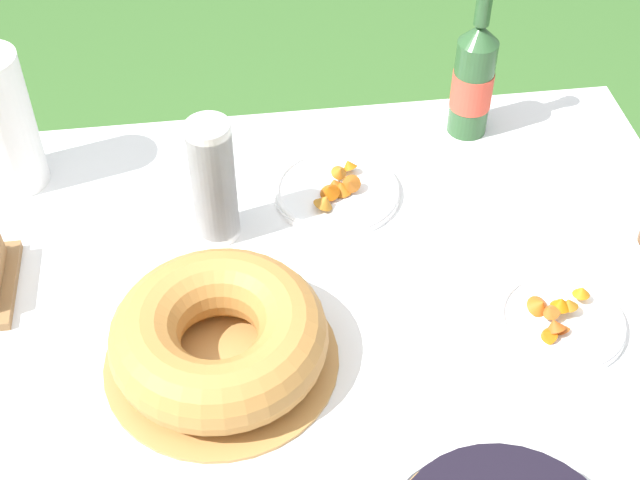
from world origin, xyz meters
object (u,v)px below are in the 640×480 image
cup_stack (213,182)px  cider_bottle_green (473,79)px  snack_plate_near (561,319)px  paper_towel_roll (1,122)px  bundt_cake (219,338)px  snack_plate_left (337,190)px

cup_stack → cider_bottle_green: cider_bottle_green is taller
snack_plate_near → paper_towel_roll: bearing=152.0°
cup_stack → cider_bottle_green: 0.53m
bundt_cake → cup_stack: (0.01, 0.27, 0.06)m
snack_plate_near → paper_towel_roll: 0.97m
cup_stack → bundt_cake: bearing=-92.1°
bundt_cake → cup_stack: 0.28m
cider_bottle_green → snack_plate_near: cider_bottle_green is taller
snack_plate_near → snack_plate_left: 0.45m
cider_bottle_green → snack_plate_near: (0.02, -0.49, -0.10)m
snack_plate_left → paper_towel_roll: bearing=168.4°
snack_plate_near → snack_plate_left: snack_plate_left is taller
cup_stack → snack_plate_near: (0.50, -0.27, -0.10)m
bundt_cake → cup_stack: size_ratio=1.50×
bundt_cake → snack_plate_left: (0.22, 0.34, -0.04)m
cup_stack → cider_bottle_green: bearing=24.6°
cup_stack → cider_bottle_green: (0.48, 0.22, 0.00)m
cider_bottle_green → snack_plate_left: cider_bottle_green is taller
bundt_cake → cup_stack: cup_stack is taller
snack_plate_left → paper_towel_roll: paper_towel_roll is taller
cider_bottle_green → snack_plate_near: bearing=-87.5°
bundt_cake → snack_plate_near: size_ratio=1.77×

